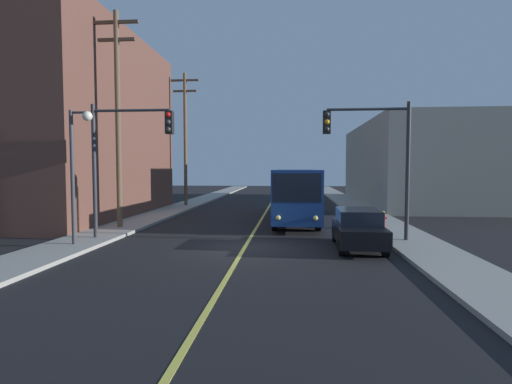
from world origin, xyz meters
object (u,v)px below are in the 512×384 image
utility_pole_mid (185,133)px  fire_hydrant (383,218)px  traffic_signal_left_corner (127,145)px  utility_pole_near (118,110)px  city_bus (296,192)px  street_lamp_left (77,157)px  parked_car_black (358,228)px  traffic_signal_right_corner (372,145)px

utility_pole_mid → fire_hydrant: size_ratio=13.35×
fire_hydrant → traffic_signal_left_corner: bearing=-159.0°
utility_pole_mid → utility_pole_near: bearing=-90.5°
traffic_signal_left_corner → fire_hydrant: size_ratio=7.14×
city_bus → traffic_signal_left_corner: traffic_signal_left_corner is taller
utility_pole_mid → street_lamp_left: utility_pole_mid is taller
traffic_signal_left_corner → parked_car_black: bearing=-4.7°
parked_car_black → traffic_signal_left_corner: 10.67m
street_lamp_left → parked_car_black: bearing=4.1°
parked_car_black → traffic_signal_left_corner: size_ratio=0.74×
utility_pole_near → traffic_signal_right_corner: (12.69, -2.82, -2.06)m
street_lamp_left → fire_hydrant: (13.68, 6.35, -3.16)m
traffic_signal_left_corner → traffic_signal_right_corner: (10.82, 0.54, 0.00)m
traffic_signal_left_corner → traffic_signal_right_corner: 10.84m
parked_car_black → traffic_signal_right_corner: traffic_signal_right_corner is taller
traffic_signal_right_corner → utility_pole_mid: bearing=128.2°
utility_pole_near → traffic_signal_left_corner: 4.36m
city_bus → parked_car_black: (2.44, -8.74, -0.98)m
utility_pole_near → traffic_signal_left_corner: size_ratio=1.90×
parked_car_black → traffic_signal_right_corner: bearing=60.7°
utility_pole_mid → street_lamp_left: size_ratio=2.04×
traffic_signal_right_corner → fire_hydrant: (1.44, 4.17, -3.72)m
utility_pole_mid → traffic_signal_right_corner: 20.41m
city_bus → fire_hydrant: size_ratio=14.48×
city_bus → traffic_signal_left_corner: bearing=-133.9°
utility_pole_near → fire_hydrant: 15.33m
city_bus → street_lamp_left: size_ratio=2.21×
parked_car_black → traffic_signal_right_corner: (0.77, 1.37, 3.46)m
utility_pole_mid → fire_hydrant: (14.01, -11.79, -5.70)m
utility_pole_near → traffic_signal_left_corner: (1.87, -3.36, -2.06)m
parked_car_black → fire_hydrant: size_ratio=5.29×
traffic_signal_left_corner → traffic_signal_right_corner: size_ratio=1.00×
parked_car_black → utility_pole_near: size_ratio=0.39×
parked_car_black → traffic_signal_left_corner: (-10.06, 0.82, 3.46)m
traffic_signal_right_corner → street_lamp_left: traffic_signal_right_corner is taller
traffic_signal_right_corner → street_lamp_left: bearing=-169.9°
city_bus → utility_pole_mid: utility_pole_mid is taller
street_lamp_left → city_bus: bearing=46.6°
city_bus → traffic_signal_left_corner: (-7.61, -7.92, 2.49)m
parked_car_black → street_lamp_left: street_lamp_left is taller
traffic_signal_left_corner → fire_hydrant: bearing=21.0°
utility_pole_near → fire_hydrant: (14.13, 1.36, -5.78)m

